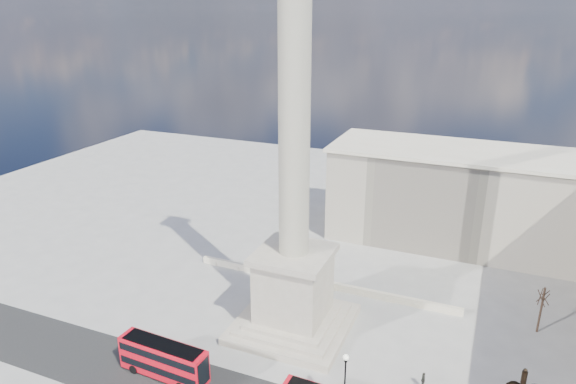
{
  "coord_description": "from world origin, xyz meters",
  "views": [
    {
      "loc": [
        21.06,
        -47.18,
        38.75
      ],
      "look_at": [
        0.57,
        1.82,
        19.64
      ],
      "focal_mm": 32.0,
      "sensor_mm": 36.0,
      "label": 1
    }
  ],
  "objects_px": {
    "nelsons_column": "(294,236)",
    "red_bus_a": "(164,360)",
    "pedestrian_crossing": "(423,380)",
    "victorian_lamp": "(345,379)"
  },
  "relations": [
    {
      "from": "nelsons_column",
      "to": "red_bus_a",
      "type": "bearing_deg",
      "value": -124.13
    },
    {
      "from": "red_bus_a",
      "to": "victorian_lamp",
      "type": "height_order",
      "value": "victorian_lamp"
    },
    {
      "from": "victorian_lamp",
      "to": "red_bus_a",
      "type": "bearing_deg",
      "value": -172.52
    },
    {
      "from": "nelsons_column",
      "to": "red_bus_a",
      "type": "distance_m",
      "value": 20.2
    },
    {
      "from": "victorian_lamp",
      "to": "pedestrian_crossing",
      "type": "bearing_deg",
      "value": 44.22
    },
    {
      "from": "nelsons_column",
      "to": "pedestrian_crossing",
      "type": "bearing_deg",
      "value": -15.95
    },
    {
      "from": "red_bus_a",
      "to": "pedestrian_crossing",
      "type": "bearing_deg",
      "value": 21.92
    },
    {
      "from": "nelsons_column",
      "to": "red_bus_a",
      "type": "xyz_separation_m",
      "value": [
        -9.63,
        -14.2,
        -10.67
      ]
    },
    {
      "from": "nelsons_column",
      "to": "victorian_lamp",
      "type": "relative_size",
      "value": 7.23
    },
    {
      "from": "nelsons_column",
      "to": "victorian_lamp",
      "type": "bearing_deg",
      "value": -48.58
    }
  ]
}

